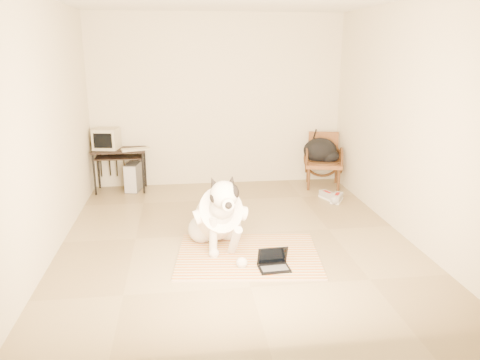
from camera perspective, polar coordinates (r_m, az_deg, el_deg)
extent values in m
plane|color=#907D58|center=(5.69, -0.70, -6.59)|extent=(4.50, 4.50, 0.00)
plane|color=beige|center=(7.54, -2.75, 9.58)|extent=(4.50, 0.00, 4.50)
plane|color=beige|center=(3.14, 3.99, 0.67)|extent=(4.50, 0.00, 4.50)
plane|color=beige|center=(5.47, -22.18, 6.05)|extent=(0.00, 4.50, 4.50)
plane|color=beige|center=(5.89, 19.10, 6.98)|extent=(0.00, 4.50, 4.50)
cube|color=#D25B14|center=(4.70, 1.15, -11.52)|extent=(1.53, 0.41, 0.02)
cube|color=#397437|center=(4.91, 1.07, -10.28)|extent=(1.53, 0.41, 0.02)
cube|color=#604290|center=(5.12, 1.00, -9.14)|extent=(1.53, 0.41, 0.02)
cube|color=gold|center=(5.33, 0.94, -8.09)|extent=(1.53, 0.41, 0.02)
cube|color=#C9AA94|center=(5.54, 0.88, -7.12)|extent=(1.53, 0.41, 0.02)
sphere|color=silver|center=(5.42, -4.66, -6.00)|extent=(0.32, 0.32, 0.32)
sphere|color=silver|center=(5.48, -1.49, -5.73)|extent=(0.32, 0.32, 0.32)
ellipsoid|color=silver|center=(5.42, -3.05, -5.66)|extent=(0.39, 0.36, 0.32)
ellipsoid|color=silver|center=(5.17, -2.66, -4.18)|extent=(0.48, 0.77, 0.69)
cylinder|color=white|center=(5.18, -2.69, -4.14)|extent=(0.54, 0.67, 0.63)
sphere|color=silver|center=(4.93, -2.21, -3.30)|extent=(0.27, 0.27, 0.27)
sphere|color=silver|center=(4.79, -1.97, -1.82)|extent=(0.29, 0.29, 0.29)
ellipsoid|color=black|center=(4.79, -1.45, -1.56)|extent=(0.23, 0.26, 0.21)
cylinder|color=silver|center=(4.68, -1.63, -2.80)|extent=(0.14, 0.17, 0.12)
sphere|color=black|center=(4.60, -1.40, -3.12)|extent=(0.07, 0.07, 0.07)
cone|color=black|center=(4.79, -3.26, -0.37)|extent=(0.14, 0.15, 0.18)
cone|color=black|center=(4.83, -1.04, -0.21)|extent=(0.15, 0.16, 0.18)
torus|color=silver|center=(4.90, -2.16, -2.81)|extent=(0.27, 0.17, 0.24)
cylinder|color=silver|center=(5.02, -3.28, -6.88)|extent=(0.10, 0.14, 0.44)
cylinder|color=silver|center=(4.95, -0.65, -7.49)|extent=(0.13, 0.40, 0.45)
sphere|color=silver|center=(5.07, -3.19, -8.92)|extent=(0.11, 0.11, 0.11)
sphere|color=silver|center=(4.84, 0.23, -10.06)|extent=(0.12, 0.12, 0.12)
cone|color=black|center=(5.73, -3.78, -5.90)|extent=(0.26, 0.43, 0.11)
cube|color=black|center=(4.80, 4.20, -10.72)|extent=(0.32, 0.24, 0.02)
cube|color=#4A494C|center=(4.79, 4.23, -10.66)|extent=(0.27, 0.14, 0.00)
cube|color=black|center=(4.82, 3.99, -9.17)|extent=(0.31, 0.09, 0.20)
cube|color=black|center=(4.82, 4.01, -9.18)|extent=(0.28, 0.08, 0.18)
cube|color=black|center=(7.44, -14.53, 3.55)|extent=(0.80, 0.45, 0.03)
cube|color=black|center=(7.42, -14.52, 2.71)|extent=(0.71, 0.36, 0.02)
cylinder|color=black|center=(7.40, -17.32, 0.61)|extent=(0.03, 0.03, 0.64)
cylinder|color=black|center=(7.75, -16.85, 1.33)|extent=(0.03, 0.03, 0.64)
cylinder|color=black|center=(7.30, -11.71, 0.81)|extent=(0.03, 0.03, 0.64)
cylinder|color=black|center=(7.65, -11.50, 1.52)|extent=(0.03, 0.03, 0.64)
cube|color=#B3A98D|center=(7.49, -15.96, 4.87)|extent=(0.41, 0.40, 0.32)
cube|color=black|center=(7.34, -16.38, 4.62)|extent=(0.28, 0.07, 0.22)
cube|color=#B3A98D|center=(7.31, -12.61, 3.67)|extent=(0.45, 0.27, 0.03)
cube|color=#4A494C|center=(7.55, -12.76, 0.46)|extent=(0.28, 0.49, 0.44)
cube|color=#B6B6BB|center=(7.34, -13.25, -0.02)|extent=(0.18, 0.05, 0.41)
cube|color=brown|center=(7.61, 10.12, 1.95)|extent=(0.67, 0.66, 0.06)
cylinder|color=#351E0E|center=(7.60, 10.13, 2.24)|extent=(0.52, 0.52, 0.04)
cube|color=brown|center=(7.79, 10.10, 4.26)|extent=(0.48, 0.15, 0.43)
cylinder|color=#351E0E|center=(7.42, 8.36, 0.06)|extent=(0.04, 0.04, 0.35)
cylinder|color=#351E0E|center=(7.87, 8.26, 0.98)|extent=(0.04, 0.04, 0.35)
cylinder|color=#351E0E|center=(7.45, 11.92, -0.05)|extent=(0.04, 0.04, 0.35)
cylinder|color=#351E0E|center=(7.90, 11.63, 0.87)|extent=(0.04, 0.04, 0.35)
ellipsoid|color=black|center=(7.60, 9.74, 3.60)|extent=(0.54, 0.44, 0.40)
ellipsoid|color=black|center=(7.58, 10.76, 2.89)|extent=(0.33, 0.27, 0.23)
cube|color=silver|center=(7.08, 10.66, -2.17)|extent=(0.22, 0.33, 0.03)
cube|color=gray|center=(7.07, 10.68, -1.85)|extent=(0.21, 0.32, 0.10)
cube|color=maroon|center=(7.06, 10.69, -1.53)|extent=(0.10, 0.16, 0.02)
cube|color=silver|center=(6.99, 11.71, -2.45)|extent=(0.27, 0.34, 0.03)
cube|color=gray|center=(6.98, 11.73, -2.11)|extent=(0.26, 0.32, 0.10)
cube|color=maroon|center=(6.97, 11.75, -1.78)|extent=(0.13, 0.16, 0.02)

